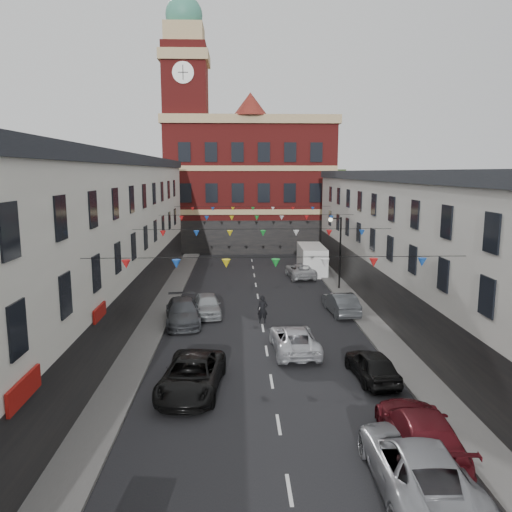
{
  "coord_description": "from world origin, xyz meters",
  "views": [
    {
      "loc": [
        -1.53,
        -25.78,
        9.6
      ],
      "look_at": [
        -0.25,
        8.78,
        3.75
      ],
      "focal_mm": 35.0,
      "sensor_mm": 36.0,
      "label": 1
    }
  ],
  "objects": [
    {
      "name": "ground",
      "position": [
        0.0,
        0.0,
        0.0
      ],
      "size": [
        160.0,
        160.0,
        0.0
      ],
      "primitive_type": "plane",
      "color": "black",
      "rests_on": "ground"
    },
    {
      "name": "pavement_left",
      "position": [
        -6.9,
        2.0,
        0.07
      ],
      "size": [
        1.8,
        64.0,
        0.15
      ],
      "primitive_type": "cube",
      "color": "#605E5B",
      "rests_on": "ground"
    },
    {
      "name": "pavement_right",
      "position": [
        6.9,
        2.0,
        0.07
      ],
      "size": [
        1.8,
        64.0,
        0.15
      ],
      "primitive_type": "cube",
      "color": "#605E5B",
      "rests_on": "ground"
    },
    {
      "name": "terrace_left",
      "position": [
        -11.78,
        1.0,
        5.35
      ],
      "size": [
        8.4,
        56.0,
        10.7
      ],
      "color": "silver",
      "rests_on": "ground"
    },
    {
      "name": "terrace_right",
      "position": [
        11.78,
        1.0,
        4.85
      ],
      "size": [
        8.4,
        56.0,
        9.7
      ],
      "color": "beige",
      "rests_on": "ground"
    },
    {
      "name": "civic_building",
      "position": [
        0.0,
        37.95,
        8.14
      ],
      "size": [
        20.6,
        13.3,
        18.5
      ],
      "color": "maroon",
      "rests_on": "ground"
    },
    {
      "name": "clock_tower",
      "position": [
        -7.5,
        35.0,
        14.93
      ],
      "size": [
        5.6,
        5.6,
        30.0
      ],
      "color": "maroon",
      "rests_on": "ground"
    },
    {
      "name": "distant_hill",
      "position": [
        -4.0,
        62.0,
        5.0
      ],
      "size": [
        40.0,
        14.0,
        10.0
      ],
      "primitive_type": "cube",
      "color": "#304B23",
      "rests_on": "ground"
    },
    {
      "name": "street_lamp",
      "position": [
        6.55,
        14.0,
        3.9
      ],
      "size": [
        1.1,
        0.36,
        6.0
      ],
      "color": "black",
      "rests_on": "ground"
    },
    {
      "name": "car_left_c",
      "position": [
        -3.6,
        -4.94,
        0.75
      ],
      "size": [
        3.03,
        5.65,
        1.51
      ],
      "primitive_type": "imported",
      "rotation": [
        0.0,
        0.0,
        -0.1
      ],
      "color": "black",
      "rests_on": "ground"
    },
    {
      "name": "car_left_d",
      "position": [
        -5.08,
        5.2,
        0.76
      ],
      "size": [
        2.79,
        5.46,
        1.52
      ],
      "primitive_type": "imported",
      "rotation": [
        0.0,
        0.0,
        0.13
      ],
      "color": "#404348",
      "rests_on": "ground"
    },
    {
      "name": "car_left_e",
      "position": [
        -3.6,
        7.01,
        0.73
      ],
      "size": [
        2.23,
        4.44,
        1.45
      ],
      "primitive_type": "imported",
      "rotation": [
        0.0,
        0.0,
        0.12
      ],
      "color": "#969A9E",
      "rests_on": "ground"
    },
    {
      "name": "car_right_b",
      "position": [
        3.88,
        -12.07,
        0.81
      ],
      "size": [
        2.85,
        5.92,
        1.63
      ],
      "primitive_type": "imported",
      "rotation": [
        0.0,
        0.0,
        3.12
      ],
      "color": "#95969C",
      "rests_on": "ground"
    },
    {
      "name": "car_right_c",
      "position": [
        4.7,
        -10.13,
        0.8
      ],
      "size": [
        2.61,
        5.65,
        1.6
      ],
      "primitive_type": "imported",
      "rotation": [
        0.0,
        0.0,
        3.07
      ],
      "color": "#5E121A",
      "rests_on": "ground"
    },
    {
      "name": "car_right_d",
      "position": [
        4.7,
        -3.91,
        0.7
      ],
      "size": [
        2.02,
        4.24,
        1.4
      ],
      "primitive_type": "imported",
      "rotation": [
        0.0,
        0.0,
        3.23
      ],
      "color": "black",
      "rests_on": "ground"
    },
    {
      "name": "car_right_e",
      "position": [
        5.5,
        7.09,
        0.74
      ],
      "size": [
        1.95,
        4.6,
        1.47
      ],
      "primitive_type": "imported",
      "rotation": [
        0.0,
        0.0,
        3.23
      ],
      "color": "#414548",
      "rests_on": "ground"
    },
    {
      "name": "car_right_f",
      "position": [
        4.19,
        18.86,
        0.68
      ],
      "size": [
        2.61,
        5.04,
        1.36
      ],
      "primitive_type": "imported",
      "rotation": [
        0.0,
        0.0,
        3.22
      ],
      "color": "#A3A5A8",
      "rests_on": "ground"
    },
    {
      "name": "moving_car",
      "position": [
        1.48,
        -0.15,
        0.69
      ],
      "size": [
        2.56,
        5.11,
        1.39
      ],
      "primitive_type": "imported",
      "rotation": [
        0.0,
        0.0,
        3.19
      ],
      "color": "silver",
      "rests_on": "ground"
    },
    {
      "name": "white_van",
      "position": [
        5.55,
        21.07,
        1.31
      ],
      "size": [
        2.38,
        5.96,
        2.62
      ],
      "primitive_type": "cube",
      "rotation": [
        0.0,
        0.0,
        -0.02
      ],
      "color": "silver",
      "rests_on": "ground"
    },
    {
      "name": "pedestrian",
      "position": [
        0.03,
        5.06,
        0.9
      ],
      "size": [
        0.73,
        0.54,
        1.81
      ],
      "primitive_type": "imported",
      "rotation": [
        0.0,
        0.0,
        -0.18
      ],
      "color": "black",
      "rests_on": "ground"
    }
  ]
}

